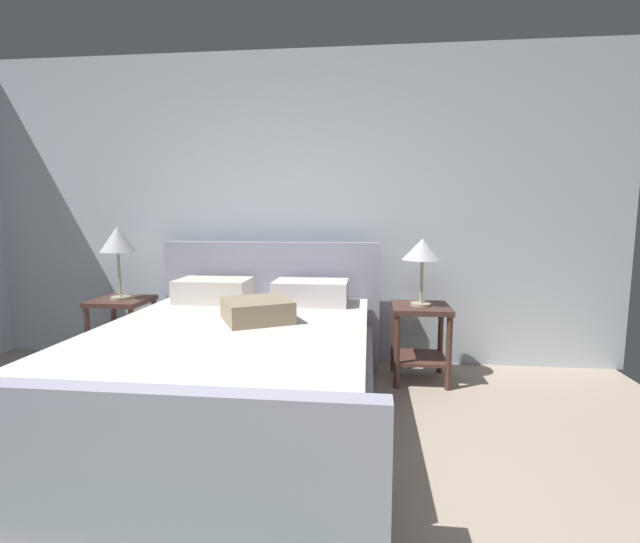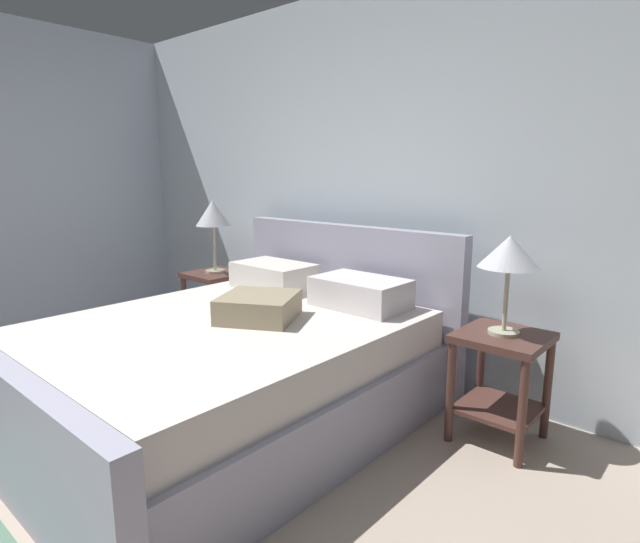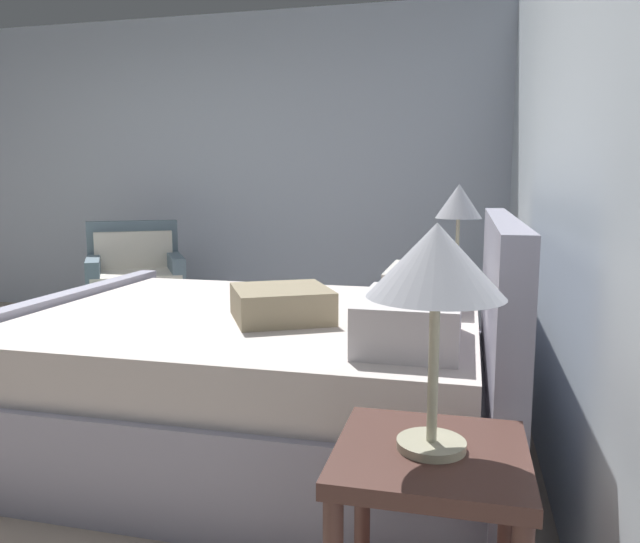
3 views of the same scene
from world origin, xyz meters
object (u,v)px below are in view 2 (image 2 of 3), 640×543
object	(u,v)px
nightstand_right	(501,369)
table_lamp_left	(213,215)
table_lamp_right	(509,255)
nightstand_left	(216,295)
bed	(235,366)

from	to	relation	value
nightstand_right	table_lamp_left	size ratio (longest dim) A/B	0.99
table_lamp_right	nightstand_left	size ratio (longest dim) A/B	0.87
table_lamp_left	nightstand_right	bearing A→B (deg)	-0.40
bed	table_lamp_right	size ratio (longest dim) A/B	4.31
bed	nightstand_left	distance (m)	1.48
nightstand_right	table_lamp_right	size ratio (longest dim) A/B	1.15
nightstand_right	table_lamp_right	xyz separation A→B (m)	(0.00, 0.00, 0.62)
nightstand_right	nightstand_left	bearing A→B (deg)	179.60
table_lamp_right	nightstand_right	bearing A→B (deg)	-90.00
nightstand_right	table_lamp_right	distance (m)	0.62
table_lamp_right	table_lamp_left	xyz separation A→B (m)	(-2.47, 0.02, 0.06)
bed	nightstand_left	bearing A→B (deg)	146.44
table_lamp_right	nightstand_left	distance (m)	2.55
bed	table_lamp_left	distance (m)	1.66
nightstand_right	table_lamp_left	world-z (taller)	table_lamp_left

